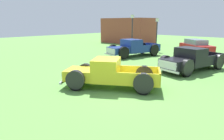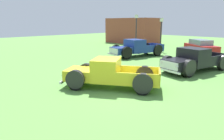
{
  "view_description": "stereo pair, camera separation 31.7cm",
  "coord_description": "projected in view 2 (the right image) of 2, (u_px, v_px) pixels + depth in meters",
  "views": [
    {
      "loc": [
        6.24,
        -7.51,
        3.21
      ],
      "look_at": [
        -0.39,
        -0.37,
        0.9
      ],
      "focal_mm": 32.4,
      "sensor_mm": 36.0,
      "label": 1
    },
    {
      "loc": [
        6.47,
        -7.29,
        3.21
      ],
      "look_at": [
        -0.39,
        -0.37,
        0.9
      ],
      "focal_mm": 32.4,
      "sensor_mm": 36.0,
      "label": 2
    }
  ],
  "objects": [
    {
      "name": "brick_pavilion",
      "position": [
        133.0,
        31.0,
        31.8
      ],
      "size": [
        7.76,
        4.47,
        3.82
      ],
      "color": "brown",
      "rests_on": "ground_plane"
    },
    {
      "name": "ground_plane",
      "position": [
        123.0,
        87.0,
        10.21
      ],
      "size": [
        80.0,
        80.0,
        0.0
      ],
      "primitive_type": "plane",
      "color": "#5B9342"
    },
    {
      "name": "pickup_truck_behind_left",
      "position": [
        192.0,
        61.0,
        13.29
      ],
      "size": [
        3.02,
        5.43,
        1.57
      ],
      "color": "black",
      "rests_on": "ground_plane"
    },
    {
      "name": "lamp_post_far",
      "position": [
        161.0,
        34.0,
        22.61
      ],
      "size": [
        0.36,
        0.36,
        3.71
      ],
      "color": "#2D2D33",
      "rests_on": "ground_plane"
    },
    {
      "name": "pickup_truck_foreground",
      "position": [
        105.0,
        74.0,
        10.13
      ],
      "size": [
        4.92,
        4.0,
        1.46
      ],
      "color": "yellow",
      "rests_on": "ground_plane"
    },
    {
      "name": "pickup_truck_behind_right",
      "position": [
        134.0,
        48.0,
        19.17
      ],
      "size": [
        3.29,
        5.66,
        1.63
      ],
      "color": "navy",
      "rests_on": "ground_plane"
    },
    {
      "name": "lamp_post_near",
      "position": [
        136.0,
        32.0,
        22.8
      ],
      "size": [
        0.36,
        0.36,
        4.09
      ],
      "color": "#2D2D33",
      "rests_on": "ground_plane"
    },
    {
      "name": "sedan_distant_b",
      "position": [
        201.0,
        46.0,
        21.51
      ],
      "size": [
        4.4,
        4.0,
        1.42
      ],
      "color": "#B21E1E",
      "rests_on": "ground_plane"
    }
  ]
}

